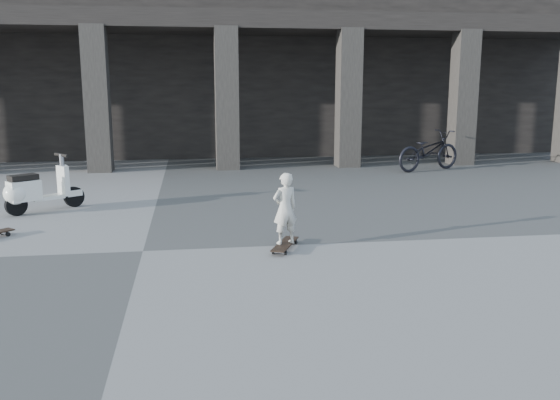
{
  "coord_description": "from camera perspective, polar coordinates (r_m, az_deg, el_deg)",
  "views": [
    {
      "loc": [
        0.75,
        -8.62,
        2.41
      ],
      "look_at": [
        2.09,
        0.3,
        0.65
      ],
      "focal_mm": 38.0,
      "sensor_mm": 36.0,
      "label": 1
    }
  ],
  "objects": [
    {
      "name": "bicycle",
      "position": [
        17.35,
        14.1,
        4.63
      ],
      "size": [
        2.29,
        1.49,
        1.14
      ],
      "primitive_type": "imported",
      "rotation": [
        0.0,
        0.0,
        1.94
      ],
      "color": "black",
      "rests_on": "ground"
    },
    {
      "name": "longboard",
      "position": [
        8.85,
        0.48,
        -4.31
      ],
      "size": [
        0.54,
        0.89,
        0.09
      ],
      "rotation": [
        0.0,
        0.0,
        1.15
      ],
      "color": "black",
      "rests_on": "ground"
    },
    {
      "name": "ground",
      "position": [
        8.99,
        -13.05,
        -4.82
      ],
      "size": [
        90.0,
        90.0,
        0.0
      ],
      "primitive_type": "plane",
      "color": "#454543",
      "rests_on": "ground"
    },
    {
      "name": "scooter",
      "position": [
        12.17,
        -22.82,
        0.81
      ],
      "size": [
        1.32,
        1.07,
        1.09
      ],
      "rotation": [
        0.0,
        0.0,
        0.65
      ],
      "color": "black",
      "rests_on": "ground"
    },
    {
      "name": "colonnade",
      "position": [
        22.41,
        -10.71,
        12.46
      ],
      "size": [
        28.0,
        8.82,
        6.0
      ],
      "color": "black",
      "rests_on": "ground"
    },
    {
      "name": "child",
      "position": [
        8.72,
        0.49,
        -0.82
      ],
      "size": [
        0.45,
        0.37,
        1.06
      ],
      "primitive_type": "imported",
      "rotation": [
        0.0,
        0.0,
        3.47
      ],
      "color": "beige",
      "rests_on": "longboard"
    }
  ]
}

